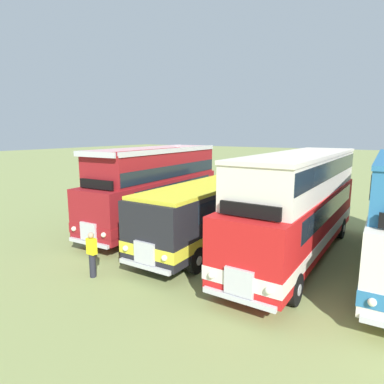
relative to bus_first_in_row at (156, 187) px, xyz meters
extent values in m
cube|color=maroon|center=(0.01, -0.12, -0.66)|extent=(3.02, 9.85, 2.30)
cube|color=maroon|center=(0.01, -0.12, -1.26)|extent=(3.06, 9.89, 0.44)
cube|color=#19232D|center=(-0.02, 0.28, -0.06)|extent=(2.92, 7.45, 0.76)
cube|color=#19232D|center=(0.26, -4.91, -0.01)|extent=(2.20, 0.22, 0.90)
cube|color=silver|center=(0.27, -5.02, -1.26)|extent=(0.91, 0.17, 0.80)
cube|color=silver|center=(0.27, -5.05, -1.76)|extent=(2.30, 0.26, 0.16)
sphere|color=#EAEACC|center=(1.17, -4.98, -1.26)|extent=(0.22, 0.22, 0.22)
sphere|color=#EAEACC|center=(-0.63, -5.08, -1.26)|extent=(0.22, 0.22, 0.22)
cube|color=maroon|center=(-0.01, 0.13, 1.24)|extent=(2.87, 8.94, 1.50)
cube|color=silver|center=(0.24, -4.47, 2.04)|extent=(2.40, 0.23, 0.24)
cube|color=silver|center=(-0.22, 4.04, 2.04)|extent=(2.40, 0.23, 0.24)
cube|color=silver|center=(1.19, 0.20, 2.04)|extent=(0.57, 8.82, 0.24)
cube|color=silver|center=(-1.21, 0.07, 2.04)|extent=(0.57, 8.82, 0.24)
cube|color=#19232D|center=(-0.01, 0.13, 0.94)|extent=(2.90, 8.85, 0.64)
cube|color=black|center=(0.24, -4.42, 0.74)|extent=(1.90, 0.22, 0.40)
cylinder|color=black|center=(1.33, -3.31, -1.84)|extent=(0.34, 1.05, 1.04)
cylinder|color=silver|center=(1.48, -3.30, -1.84)|extent=(0.04, 0.36, 0.36)
cylinder|color=black|center=(-0.97, -3.44, -1.84)|extent=(0.34, 1.05, 1.04)
cylinder|color=silver|center=(-1.12, -3.44, -1.84)|extent=(0.04, 0.36, 0.36)
cylinder|color=black|center=(0.99, 3.01, -1.84)|extent=(0.34, 1.05, 1.04)
cylinder|color=silver|center=(1.14, 3.01, -1.84)|extent=(0.04, 0.36, 0.36)
cylinder|color=black|center=(-1.31, 2.88, -1.84)|extent=(0.34, 1.05, 1.04)
cylinder|color=silver|center=(-1.46, 2.87, -1.84)|extent=(0.04, 0.36, 0.36)
cube|color=black|center=(3.95, -0.46, -0.66)|extent=(2.59, 10.32, 2.30)
cube|color=yellow|center=(3.95, -0.46, -1.26)|extent=(2.63, 10.36, 0.44)
cube|color=#19232D|center=(3.95, -0.06, -0.06)|extent=(2.60, 7.92, 0.76)
cube|color=#19232D|center=(3.99, -5.55, -0.01)|extent=(2.20, 0.12, 0.90)
cube|color=silver|center=(3.99, -5.66, -1.26)|extent=(0.90, 0.13, 0.80)
cube|color=silver|center=(3.99, -5.69, -1.76)|extent=(2.30, 0.16, 0.16)
sphere|color=#EAEACC|center=(4.89, -5.66, -1.26)|extent=(0.22, 0.22, 0.22)
sphere|color=#EAEACC|center=(3.09, -5.68, -1.26)|extent=(0.22, 0.22, 0.22)
cube|color=yellow|center=(3.95, -0.46, 0.56)|extent=(2.55, 9.92, 0.14)
cylinder|color=black|center=(5.13, -4.00, -1.84)|extent=(0.29, 1.04, 1.04)
cylinder|color=silver|center=(5.28, -4.00, -1.84)|extent=(0.02, 0.36, 0.36)
cylinder|color=black|center=(2.83, -4.02, -1.84)|extent=(0.29, 1.04, 1.04)
cylinder|color=silver|center=(2.68, -4.02, -1.84)|extent=(0.02, 0.36, 0.36)
cylinder|color=black|center=(5.07, 2.90, -1.84)|extent=(0.29, 1.04, 1.04)
cylinder|color=silver|center=(5.22, 2.90, -1.84)|extent=(0.02, 0.36, 0.36)
cylinder|color=black|center=(2.77, 2.88, -1.84)|extent=(0.29, 1.04, 1.04)
cylinder|color=silver|center=(2.62, 2.88, -1.84)|extent=(0.02, 0.36, 0.36)
cube|color=red|center=(7.89, -0.23, -0.66)|extent=(2.64, 11.42, 2.30)
cube|color=silver|center=(7.89, -0.23, -1.26)|extent=(2.68, 11.46, 0.44)
cube|color=#19232D|center=(7.90, 0.17, -0.06)|extent=(2.64, 9.02, 0.76)
cube|color=#19232D|center=(7.82, -5.87, -0.01)|extent=(2.20, 0.13, 0.90)
cube|color=silver|center=(7.82, -5.98, -1.26)|extent=(0.90, 0.13, 0.80)
cube|color=silver|center=(7.82, -6.01, -1.76)|extent=(2.30, 0.17, 0.16)
sphere|color=#EAEACC|center=(8.72, -6.00, -1.26)|extent=(0.22, 0.22, 0.22)
sphere|color=#EAEACC|center=(6.92, -5.98, -1.26)|extent=(0.22, 0.22, 0.22)
cube|color=silver|center=(7.89, 0.02, 1.24)|extent=(2.52, 10.52, 1.50)
cube|color=silver|center=(7.89, 0.02, 2.06)|extent=(2.59, 10.62, 0.14)
cube|color=#19232D|center=(7.89, 0.02, 1.54)|extent=(2.56, 10.42, 0.68)
cube|color=black|center=(7.83, -5.38, 0.74)|extent=(1.90, 0.14, 0.40)
cylinder|color=black|center=(8.99, -4.35, -1.84)|extent=(0.29, 1.04, 1.04)
cylinder|color=silver|center=(9.14, -4.35, -1.84)|extent=(0.02, 0.36, 0.36)
cylinder|color=black|center=(6.69, -4.32, -1.84)|extent=(0.29, 1.04, 1.04)
cylinder|color=silver|center=(6.54, -4.32, -1.84)|extent=(0.02, 0.36, 0.36)
cylinder|color=black|center=(9.09, 3.65, -1.84)|extent=(0.29, 1.04, 1.04)
cylinder|color=silver|center=(9.24, 3.65, -1.84)|extent=(0.02, 0.36, 0.36)
cylinder|color=black|center=(6.79, 3.68, -1.84)|extent=(0.29, 1.04, 1.04)
cylinder|color=silver|center=(6.64, 3.68, -1.84)|extent=(0.02, 0.36, 0.36)
sphere|color=#EAEACC|center=(11.15, -5.19, -1.26)|extent=(0.22, 0.22, 0.22)
cylinder|color=black|center=(10.83, -3.54, -1.84)|extent=(0.32, 1.05, 1.04)
cylinder|color=silver|center=(10.68, -3.54, -1.84)|extent=(0.03, 0.36, 0.36)
cylinder|color=black|center=(10.55, 3.57, -1.84)|extent=(0.32, 1.05, 1.04)
cylinder|color=silver|center=(10.40, 3.56, -1.84)|extent=(0.03, 0.36, 0.36)
cylinder|color=#23232D|center=(2.08, -6.39, -1.91)|extent=(0.24, 0.24, 0.90)
cube|color=yellow|center=(2.08, -6.39, -1.16)|extent=(0.36, 0.22, 0.60)
sphere|color=tan|center=(2.08, -6.39, -0.74)|extent=(0.22, 0.22, 0.22)
camera|label=1|loc=(11.49, -14.16, 2.99)|focal=30.92mm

